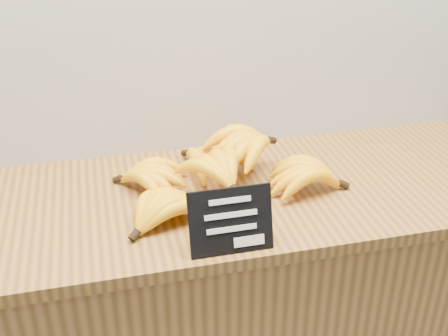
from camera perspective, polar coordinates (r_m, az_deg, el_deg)
The scene contains 3 objects.
counter_top at distance 1.36m, azimuth -0.50°, elevation -2.92°, with size 1.55×0.54×0.03m, color olive.
chalkboard_sign at distance 1.12m, azimuth 0.71°, elevation -5.42°, with size 0.17×0.01×0.14m, color black.
banana_pile at distance 1.34m, azimuth -0.58°, elevation -0.32°, with size 0.55×0.37×0.12m.
Camera 1 is at (-0.41, 1.62, 1.62)m, focal length 45.00 mm.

